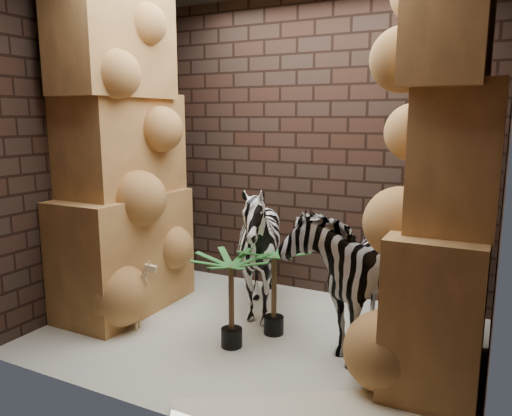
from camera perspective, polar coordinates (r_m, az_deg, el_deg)
The scene contains 13 objects.
floor at distance 4.25m, azimuth 0.07°, elevation -14.64°, with size 3.50×3.50×0.00m, color beige.
wall_back at distance 5.00m, azimuth 6.57°, elevation 6.94°, with size 3.50×3.50×0.00m, color black.
wall_front at distance 2.80m, azimuth -11.52°, elevation 4.04°, with size 3.50×3.50×0.00m, color black.
wall_left at distance 4.90m, azimuth -18.66°, elevation 6.39°, with size 3.00×3.00×0.00m, color black.
wall_right at distance 3.45m, azimuth 27.11°, elevation 4.28°, with size 3.00×3.00×0.00m, color black.
rock_pillar_left at distance 4.66m, azimuth -15.60°, elevation 6.37°, with size 0.68×1.30×3.00m, color #C58B48, non-canonical shape.
rock_pillar_right at distance 3.46m, azimuth 21.64°, elevation 4.71°, with size 0.58×1.25×3.00m, color #C58B48, non-canonical shape.
zebra_right at distance 4.00m, azimuth 11.22°, elevation -5.83°, with size 0.63×1.17×1.39m, color white.
zebra_left at distance 4.43m, azimuth 0.38°, elevation -5.64°, with size 1.02×1.26×1.15m, color white.
giraffe_toy at distance 4.39m, azimuth -14.76°, elevation -9.64°, with size 0.33×0.11×0.64m, color #D6BA87, non-canonical shape.
palm_front at distance 4.14m, azimuth 2.11°, elevation -9.52°, with size 0.36×0.36×0.77m, color #1C6E2B, non-canonical shape.
palm_back at distance 3.92m, azimuth -2.90°, elevation -10.75°, with size 0.36×0.36×0.77m, color #1C6E2B, non-canonical shape.
surfboard at distance 3.24m, azimuth 6.29°, elevation -22.86°, with size 1.68×0.41×0.05m, color #F3E8C4.
Camera 1 is at (1.73, -3.44, 1.81)m, focal length 34.31 mm.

